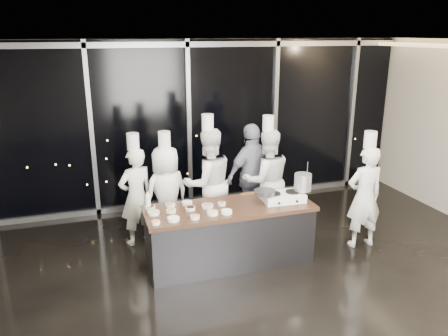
{
  "coord_description": "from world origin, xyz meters",
  "views": [
    {
      "loc": [
        -1.85,
        -4.67,
        3.31
      ],
      "look_at": [
        0.01,
        1.2,
        1.39
      ],
      "focal_mm": 35.0,
      "sensor_mm": 36.0,
      "label": 1
    }
  ],
  "objects_px": {
    "stove": "(283,197)",
    "guest": "(252,175)",
    "frying_pan": "(264,192)",
    "chef_far_left": "(136,195)",
    "stock_pot": "(303,182)",
    "chef_side": "(365,196)",
    "chef_right": "(267,180)",
    "chef_left": "(167,194)",
    "chef_center": "(208,183)",
    "demo_counter": "(229,234)"
  },
  "relations": [
    {
      "from": "chef_center",
      "to": "chef_side",
      "type": "bearing_deg",
      "value": 144.88
    },
    {
      "from": "frying_pan",
      "to": "chef_far_left",
      "type": "height_order",
      "value": "chef_far_left"
    },
    {
      "from": "stove",
      "to": "guest",
      "type": "bearing_deg",
      "value": 93.09
    },
    {
      "from": "guest",
      "to": "chef_right",
      "type": "bearing_deg",
      "value": 101.47
    },
    {
      "from": "frying_pan",
      "to": "chef_right",
      "type": "height_order",
      "value": "chef_right"
    },
    {
      "from": "stove",
      "to": "guest",
      "type": "relative_size",
      "value": 0.34
    },
    {
      "from": "frying_pan",
      "to": "stock_pot",
      "type": "relative_size",
      "value": 2.17
    },
    {
      "from": "frying_pan",
      "to": "chef_side",
      "type": "relative_size",
      "value": 0.29
    },
    {
      "from": "demo_counter",
      "to": "frying_pan",
      "type": "distance_m",
      "value": 0.81
    },
    {
      "from": "chef_far_left",
      "to": "stove",
      "type": "bearing_deg",
      "value": 130.56
    },
    {
      "from": "guest",
      "to": "chef_right",
      "type": "height_order",
      "value": "chef_right"
    },
    {
      "from": "chef_far_left",
      "to": "guest",
      "type": "relative_size",
      "value": 1.0
    },
    {
      "from": "chef_right",
      "to": "guest",
      "type": "bearing_deg",
      "value": -56.02
    },
    {
      "from": "demo_counter",
      "to": "frying_pan",
      "type": "height_order",
      "value": "frying_pan"
    },
    {
      "from": "stove",
      "to": "frying_pan",
      "type": "xyz_separation_m",
      "value": [
        -0.3,
        0.02,
        0.1
      ]
    },
    {
      "from": "chef_center",
      "to": "guest",
      "type": "height_order",
      "value": "chef_center"
    },
    {
      "from": "guest",
      "to": "stove",
      "type": "bearing_deg",
      "value": 71.74
    },
    {
      "from": "stove",
      "to": "chef_far_left",
      "type": "distance_m",
      "value": 2.33
    },
    {
      "from": "demo_counter",
      "to": "chef_right",
      "type": "distance_m",
      "value": 1.43
    },
    {
      "from": "chef_far_left",
      "to": "chef_right",
      "type": "height_order",
      "value": "chef_right"
    },
    {
      "from": "chef_right",
      "to": "chef_far_left",
      "type": "bearing_deg",
      "value": 0.81
    },
    {
      "from": "frying_pan",
      "to": "chef_side",
      "type": "distance_m",
      "value": 1.69
    },
    {
      "from": "chef_side",
      "to": "chef_left",
      "type": "bearing_deg",
      "value": -19.22
    },
    {
      "from": "chef_center",
      "to": "chef_right",
      "type": "relative_size",
      "value": 1.03
    },
    {
      "from": "stock_pot",
      "to": "chef_left",
      "type": "bearing_deg",
      "value": 151.13
    },
    {
      "from": "stove",
      "to": "chef_side",
      "type": "bearing_deg",
      "value": -0.6
    },
    {
      "from": "stove",
      "to": "chef_left",
      "type": "distance_m",
      "value": 1.88
    },
    {
      "from": "chef_far_left",
      "to": "chef_center",
      "type": "bearing_deg",
      "value": 156.28
    },
    {
      "from": "guest",
      "to": "chef_side",
      "type": "xyz_separation_m",
      "value": [
        1.38,
        -1.33,
        -0.07
      ]
    },
    {
      "from": "stock_pot",
      "to": "chef_right",
      "type": "xyz_separation_m",
      "value": [
        -0.16,
        0.99,
        -0.27
      ]
    },
    {
      "from": "stove",
      "to": "chef_right",
      "type": "bearing_deg",
      "value": 84.05
    },
    {
      "from": "chef_right",
      "to": "chef_side",
      "type": "relative_size",
      "value": 1.07
    },
    {
      "from": "demo_counter",
      "to": "guest",
      "type": "height_order",
      "value": "guest"
    },
    {
      "from": "chef_right",
      "to": "chef_center",
      "type": "bearing_deg",
      "value": 0.1
    },
    {
      "from": "demo_counter",
      "to": "chef_center",
      "type": "relative_size",
      "value": 1.19
    },
    {
      "from": "stove",
      "to": "stock_pot",
      "type": "height_order",
      "value": "stock_pot"
    },
    {
      "from": "demo_counter",
      "to": "chef_side",
      "type": "height_order",
      "value": "chef_side"
    },
    {
      "from": "frying_pan",
      "to": "chef_left",
      "type": "bearing_deg",
      "value": 144.47
    },
    {
      "from": "frying_pan",
      "to": "stock_pot",
      "type": "distance_m",
      "value": 0.62
    },
    {
      "from": "stock_pot",
      "to": "chef_center",
      "type": "distance_m",
      "value": 1.6
    },
    {
      "from": "chef_right",
      "to": "chef_side",
      "type": "bearing_deg",
      "value": 143.01
    },
    {
      "from": "frying_pan",
      "to": "stock_pot",
      "type": "xyz_separation_m",
      "value": [
        0.61,
        -0.03,
        0.1
      ]
    },
    {
      "from": "stove",
      "to": "chef_right",
      "type": "relative_size",
      "value": 0.31
    },
    {
      "from": "demo_counter",
      "to": "stock_pot",
      "type": "xyz_separation_m",
      "value": [
        1.14,
        -0.05,
        0.71
      ]
    },
    {
      "from": "chef_left",
      "to": "demo_counter",
      "type": "bearing_deg",
      "value": 105.93
    },
    {
      "from": "chef_center",
      "to": "chef_right",
      "type": "bearing_deg",
      "value": 167.79
    },
    {
      "from": "chef_far_left",
      "to": "chef_left",
      "type": "bearing_deg",
      "value": 149.97
    },
    {
      "from": "stove",
      "to": "stock_pot",
      "type": "xyz_separation_m",
      "value": [
        0.31,
        -0.01,
        0.2
      ]
    },
    {
      "from": "chef_far_left",
      "to": "chef_right",
      "type": "xyz_separation_m",
      "value": [
        2.2,
        -0.12,
        0.07
      ]
    },
    {
      "from": "frying_pan",
      "to": "guest",
      "type": "bearing_deg",
      "value": 79.45
    }
  ]
}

